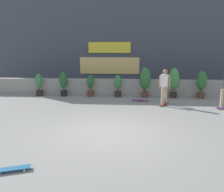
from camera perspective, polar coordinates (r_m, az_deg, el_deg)
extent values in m
plane|color=gray|center=(8.17, -0.81, -8.38)|extent=(48.00, 48.00, 0.00)
cube|color=gray|center=(13.86, 1.41, 2.03)|extent=(18.00, 0.40, 0.90)
cube|color=#424751|center=(17.65, 2.15, 13.29)|extent=(20.00, 2.00, 6.50)
cube|color=yellow|center=(16.65, -0.59, 11.14)|extent=(2.80, 0.08, 0.70)
cube|color=#F2CC72|center=(16.72, -0.58, 7.03)|extent=(4.00, 0.06, 1.10)
cylinder|color=#2D2823|center=(14.38, -16.39, 0.69)|extent=(0.36, 0.36, 0.30)
cylinder|color=brown|center=(14.34, -16.44, 1.57)|extent=(0.06, 0.06, 0.15)
ellipsoid|color=#387F3D|center=(14.26, -16.55, 3.42)|extent=(0.38, 0.38, 0.78)
cylinder|color=black|center=(13.95, -11.06, 0.62)|extent=(0.36, 0.36, 0.30)
cylinder|color=brown|center=(13.91, -11.09, 1.53)|extent=(0.06, 0.06, 0.15)
ellipsoid|color=#235B2D|center=(13.82, -11.18, 3.64)|extent=(0.43, 0.43, 0.88)
cylinder|color=brown|center=(13.63, -4.97, 0.54)|extent=(0.36, 0.36, 0.30)
cylinder|color=brown|center=(13.59, -4.99, 1.47)|extent=(0.06, 0.06, 0.15)
ellipsoid|color=#235B2D|center=(13.51, -5.02, 3.30)|extent=(0.36, 0.36, 0.73)
cylinder|color=#2D2823|center=(13.47, 1.36, 0.44)|extent=(0.36, 0.36, 0.30)
cylinder|color=brown|center=(13.43, 1.37, 1.39)|extent=(0.06, 0.06, 0.15)
ellipsoid|color=#387F3D|center=(13.35, 1.38, 3.27)|extent=(0.36, 0.36, 0.75)
cylinder|color=brown|center=(13.47, 7.59, 0.35)|extent=(0.36, 0.36, 0.30)
cylinder|color=brown|center=(13.43, 7.61, 1.29)|extent=(0.06, 0.06, 0.15)
ellipsoid|color=#2D6B33|center=(13.33, 7.69, 4.07)|extent=(0.57, 0.57, 1.17)
cylinder|color=#2D2823|center=(13.65, 13.94, 0.24)|extent=(0.36, 0.36, 0.30)
cylinder|color=brown|center=(13.60, 13.99, 1.17)|extent=(0.06, 0.06, 0.15)
ellipsoid|color=#428C47|center=(13.50, 14.13, 3.86)|extent=(0.56, 0.56, 1.14)
cylinder|color=brown|center=(13.96, 19.82, 0.14)|extent=(0.36, 0.36, 0.30)
cylinder|color=brown|center=(13.92, 19.88, 1.05)|extent=(0.06, 0.06, 0.15)
ellipsoid|color=#2D6B33|center=(13.83, 20.05, 3.42)|extent=(0.50, 0.50, 1.02)
cylinder|color=silver|center=(12.04, 23.35, -2.55)|extent=(0.06, 0.04, 0.06)
cylinder|color=silver|center=(11.90, 23.66, -2.74)|extent=(0.06, 0.04, 0.06)
cylinder|color=tan|center=(11.90, 24.04, -0.50)|extent=(0.14, 0.14, 0.82)
cube|color=maroon|center=(11.92, 11.89, -1.75)|extent=(0.60, 0.78, 0.02)
cylinder|color=silver|center=(12.19, 12.05, -1.64)|extent=(0.06, 0.06, 0.06)
cylinder|color=silver|center=(12.13, 12.74, -1.74)|extent=(0.06, 0.06, 0.06)
cylinder|color=silver|center=(11.73, 10.99, -2.12)|extent=(0.06, 0.06, 0.06)
cylinder|color=silver|center=(11.67, 11.70, -2.23)|extent=(0.06, 0.06, 0.06)
cylinder|color=tan|center=(11.99, 12.33, 0.37)|extent=(0.14, 0.14, 0.82)
cylinder|color=tan|center=(11.67, 11.60, 0.08)|extent=(0.14, 0.14, 0.82)
cube|color=white|center=(11.71, 12.12, 3.53)|extent=(0.41, 0.36, 0.56)
sphere|color=#9E7051|center=(11.66, 12.21, 5.52)|extent=(0.22, 0.22, 0.22)
cylinder|color=#9E7051|center=(11.82, 11.07, 3.26)|extent=(0.09, 0.09, 0.58)
cylinder|color=#9E7051|center=(11.63, 13.15, 3.03)|extent=(0.09, 0.09, 0.58)
cube|color=#266699|center=(6.26, -22.06, -15.28)|extent=(0.82, 0.47, 0.02)
cylinder|color=silver|center=(6.33, -19.54, -15.17)|extent=(0.06, 0.05, 0.06)
cylinder|color=silver|center=(6.19, -19.61, -15.84)|extent=(0.06, 0.05, 0.06)
cylinder|color=silver|center=(6.38, -24.37, -15.32)|extent=(0.06, 0.05, 0.06)
cube|color=#72338C|center=(12.49, 6.50, -0.94)|extent=(0.80, 0.20, 0.02)
cylinder|color=silver|center=(12.41, 5.30, -1.18)|extent=(0.06, 0.03, 0.06)
cylinder|color=silver|center=(12.57, 5.30, -1.01)|extent=(0.06, 0.03, 0.06)
cylinder|color=silver|center=(12.43, 7.70, -1.22)|extent=(0.06, 0.03, 0.06)
cylinder|color=silver|center=(12.59, 7.66, -1.05)|extent=(0.06, 0.03, 0.06)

